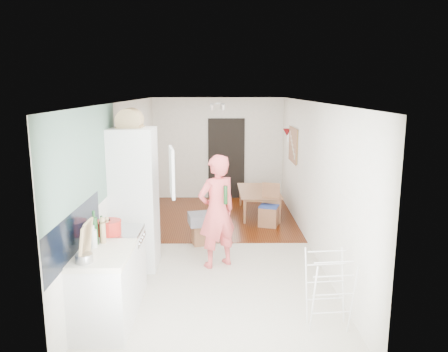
{
  "coord_description": "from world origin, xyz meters",
  "views": [
    {
      "loc": [
        0.01,
        -7.2,
        2.72
      ],
      "look_at": [
        0.1,
        0.2,
        1.23
      ],
      "focal_mm": 35.0,
      "sensor_mm": 36.0,
      "label": 1
    }
  ],
  "objects_px": {
    "stool": "(201,234)",
    "drying_rack": "(329,291)",
    "dining_table": "(260,204)",
    "person": "(217,201)",
    "dining_chair": "(269,206)"
  },
  "relations": [
    {
      "from": "dining_table",
      "to": "stool",
      "type": "distance_m",
      "value": 2.21
    },
    {
      "from": "person",
      "to": "dining_table",
      "type": "distance_m",
      "value": 3.05
    },
    {
      "from": "person",
      "to": "stool",
      "type": "bearing_deg",
      "value": -103.7
    },
    {
      "from": "person",
      "to": "dining_table",
      "type": "bearing_deg",
      "value": -139.36
    },
    {
      "from": "person",
      "to": "dining_chair",
      "type": "xyz_separation_m",
      "value": [
        1.03,
        1.96,
        -0.61
      ]
    },
    {
      "from": "stool",
      "to": "drying_rack",
      "type": "bearing_deg",
      "value": -60.32
    },
    {
      "from": "drying_rack",
      "to": "person",
      "type": "bearing_deg",
      "value": 120.09
    },
    {
      "from": "dining_chair",
      "to": "stool",
      "type": "height_order",
      "value": "dining_chair"
    },
    {
      "from": "dining_table",
      "to": "drying_rack",
      "type": "relative_size",
      "value": 1.47
    },
    {
      "from": "person",
      "to": "dining_table",
      "type": "xyz_separation_m",
      "value": [
        0.93,
        2.79,
        -0.8
      ]
    },
    {
      "from": "person",
      "to": "drying_rack",
      "type": "distance_m",
      "value": 2.3
    },
    {
      "from": "stool",
      "to": "drying_rack",
      "type": "relative_size",
      "value": 0.42
    },
    {
      "from": "dining_table",
      "to": "stool",
      "type": "xyz_separation_m",
      "value": [
        -1.23,
        -1.83,
        -0.04
      ]
    },
    {
      "from": "stool",
      "to": "drying_rack",
      "type": "height_order",
      "value": "drying_rack"
    },
    {
      "from": "dining_table",
      "to": "dining_chair",
      "type": "height_order",
      "value": "dining_chair"
    }
  ]
}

